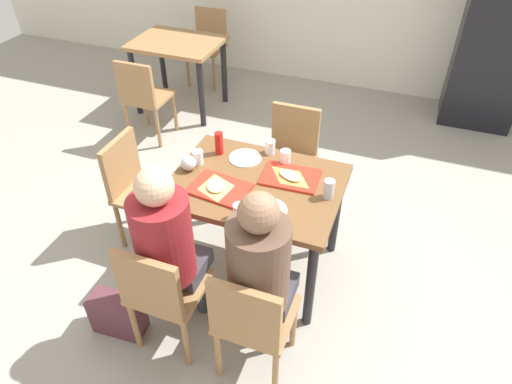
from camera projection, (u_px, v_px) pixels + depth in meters
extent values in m
cube|color=#9E998E|center=(256.00, 265.00, 3.39)|extent=(10.00, 10.00, 0.02)
cube|color=brown|center=(256.00, 185.00, 2.91)|extent=(1.08, 0.81, 0.04)
cylinder|color=black|center=(169.00, 245.00, 3.03)|extent=(0.06, 0.06, 0.72)
cylinder|color=black|center=(310.00, 285.00, 2.77)|extent=(0.06, 0.06, 0.72)
cylinder|color=black|center=(213.00, 185.00, 3.54)|extent=(0.06, 0.06, 0.72)
cylinder|color=black|center=(336.00, 213.00, 3.28)|extent=(0.06, 0.06, 0.72)
cube|color=#9E7247|center=(170.00, 287.00, 2.66)|extent=(0.40, 0.40, 0.03)
cube|color=#9E7247|center=(148.00, 286.00, 2.40)|extent=(0.38, 0.04, 0.40)
cylinder|color=#9E7247|center=(163.00, 283.00, 2.98)|extent=(0.04, 0.04, 0.42)
cylinder|color=#9E7247|center=(211.00, 298.00, 2.88)|extent=(0.04, 0.04, 0.42)
cylinder|color=#9E7247|center=(135.00, 325.00, 2.73)|extent=(0.04, 0.04, 0.42)
cylinder|color=#9E7247|center=(186.00, 343.00, 2.64)|extent=(0.04, 0.04, 0.42)
cube|color=#9E7247|center=(257.00, 314.00, 2.52)|extent=(0.40, 0.40, 0.03)
cube|color=#9E7247|center=(244.00, 316.00, 2.25)|extent=(0.38, 0.04, 0.40)
cylinder|color=#9E7247|center=(241.00, 307.00, 2.83)|extent=(0.04, 0.04, 0.42)
cylinder|color=#9E7247|center=(294.00, 323.00, 2.74)|extent=(0.04, 0.04, 0.42)
cylinder|color=#9E7247|center=(218.00, 354.00, 2.58)|extent=(0.04, 0.04, 0.42)
cylinder|color=#9E7247|center=(275.00, 374.00, 2.49)|extent=(0.04, 0.04, 0.42)
cube|color=#9E7247|center=(287.00, 164.00, 3.62)|extent=(0.40, 0.40, 0.03)
cube|color=#9E7247|center=(295.00, 129.00, 3.62)|extent=(0.38, 0.04, 0.40)
cylinder|color=#9E7247|center=(300.00, 204.00, 3.59)|extent=(0.04, 0.04, 0.42)
cylinder|color=#9E7247|center=(260.00, 194.00, 3.69)|extent=(0.04, 0.04, 0.42)
cylinder|color=#9E7247|center=(312.00, 179.00, 3.84)|extent=(0.04, 0.04, 0.42)
cylinder|color=#9E7247|center=(273.00, 170.00, 3.93)|extent=(0.04, 0.04, 0.42)
cube|color=#9E7247|center=(148.00, 193.00, 3.33)|extent=(0.40, 0.40, 0.03)
cube|color=#9E7247|center=(121.00, 164.00, 3.25)|extent=(0.04, 0.38, 0.40)
cylinder|color=#9E7247|center=(183.00, 208.00, 3.55)|extent=(0.04, 0.04, 0.42)
cylinder|color=#9E7247|center=(161.00, 237.00, 3.31)|extent=(0.04, 0.04, 0.42)
cylinder|color=#9E7247|center=(144.00, 198.00, 3.65)|extent=(0.04, 0.04, 0.42)
cylinder|color=#9E7247|center=(120.00, 226.00, 3.40)|extent=(0.04, 0.04, 0.42)
cylinder|color=#383842|center=(180.00, 279.00, 2.99)|extent=(0.10, 0.10, 0.45)
cylinder|color=#383842|center=(202.00, 285.00, 2.94)|extent=(0.10, 0.10, 0.45)
cube|color=#383842|center=(179.00, 264.00, 2.72)|extent=(0.32, 0.28, 0.10)
cylinder|color=maroon|center=(163.00, 239.00, 2.44)|extent=(0.32, 0.32, 0.52)
sphere|color=#DBAD89|center=(154.00, 187.00, 2.22)|extent=(0.20, 0.20, 0.20)
cylinder|color=#383842|center=(258.00, 302.00, 2.84)|extent=(0.10, 0.10, 0.45)
cylinder|color=#383842|center=(282.00, 310.00, 2.80)|extent=(0.10, 0.10, 0.45)
cube|color=#383842|center=(265.00, 289.00, 2.57)|extent=(0.32, 0.28, 0.10)
cylinder|color=brown|center=(258.00, 265.00, 2.30)|extent=(0.32, 0.32, 0.52)
sphere|color=#8C664C|center=(259.00, 213.00, 2.08)|extent=(0.20, 0.20, 0.20)
cube|color=red|center=(219.00, 188.00, 2.84)|extent=(0.39, 0.30, 0.02)
cube|color=red|center=(290.00, 177.00, 2.93)|extent=(0.37, 0.28, 0.02)
cylinder|color=white|center=(245.00, 158.00, 3.11)|extent=(0.22, 0.22, 0.01)
cylinder|color=white|center=(268.00, 210.00, 2.69)|extent=(0.22, 0.22, 0.01)
pyramid|color=#DBAD60|center=(216.00, 187.00, 2.83)|extent=(0.24, 0.26, 0.01)
ellipsoid|color=#D8C67F|center=(216.00, 186.00, 2.83)|extent=(0.17, 0.18, 0.01)
pyramid|color=#C68C47|center=(290.00, 176.00, 2.92)|extent=(0.26, 0.22, 0.01)
ellipsoid|color=#D8C67F|center=(290.00, 175.00, 2.91)|extent=(0.18, 0.15, 0.01)
cylinder|color=white|center=(270.00, 147.00, 3.13)|extent=(0.07, 0.07, 0.10)
cylinder|color=white|center=(239.00, 212.00, 2.61)|extent=(0.07, 0.07, 0.10)
cylinder|color=white|center=(198.00, 157.00, 3.03)|extent=(0.07, 0.07, 0.10)
cylinder|color=white|center=(285.00, 157.00, 3.03)|extent=(0.07, 0.07, 0.10)
cylinder|color=#B7BCC6|center=(329.00, 189.00, 2.75)|extent=(0.07, 0.07, 0.12)
cylinder|color=red|center=(219.00, 143.00, 3.11)|extent=(0.06, 0.06, 0.16)
sphere|color=silver|center=(189.00, 163.00, 2.98)|extent=(0.10, 0.10, 0.10)
cube|color=#592D38|center=(118.00, 314.00, 2.87)|extent=(0.33, 0.18, 0.28)
cube|color=black|center=(500.00, 31.00, 4.46)|extent=(0.70, 0.60, 1.90)
cube|color=#9E7247|center=(177.00, 43.00, 4.78)|extent=(0.90, 0.70, 0.04)
cylinder|color=black|center=(135.00, 83.00, 4.91)|extent=(0.06, 0.06, 0.72)
cylinder|color=black|center=(201.00, 94.00, 4.70)|extent=(0.06, 0.06, 0.72)
cylinder|color=black|center=(162.00, 62.00, 5.33)|extent=(0.06, 0.06, 0.72)
cylinder|color=black|center=(224.00, 72.00, 5.12)|extent=(0.06, 0.06, 0.72)
cube|color=#9E7247|center=(149.00, 97.00, 4.50)|extent=(0.40, 0.40, 0.03)
cube|color=#9E7247|center=(135.00, 84.00, 4.23)|extent=(0.38, 0.04, 0.40)
cylinder|color=#9E7247|center=(146.00, 107.00, 4.81)|extent=(0.04, 0.04, 0.42)
cylinder|color=#9E7247|center=(175.00, 112.00, 4.72)|extent=(0.04, 0.04, 0.42)
cylinder|color=#9E7247|center=(128.00, 122.00, 4.56)|extent=(0.04, 0.04, 0.42)
cylinder|color=#9E7247|center=(158.00, 128.00, 4.47)|extent=(0.04, 0.04, 0.42)
cube|color=#9E7247|center=(206.00, 49.00, 5.44)|extent=(0.40, 0.40, 0.03)
cube|color=#9E7247|center=(211.00, 25.00, 5.44)|extent=(0.38, 0.04, 0.40)
cylinder|color=#9E7247|center=(214.00, 75.00, 5.42)|extent=(0.04, 0.04, 0.42)
cylinder|color=#9E7247|center=(188.00, 70.00, 5.51)|extent=(0.04, 0.04, 0.42)
cylinder|color=#9E7247|center=(225.00, 63.00, 5.66)|extent=(0.04, 0.04, 0.42)
cylinder|color=#9E7247|center=(200.00, 60.00, 5.76)|extent=(0.04, 0.04, 0.42)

